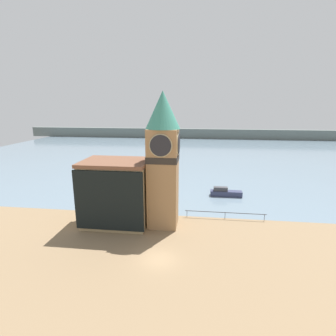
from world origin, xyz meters
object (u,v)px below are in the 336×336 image
(clock_tower, at_px, (163,157))
(boat_near, at_px, (225,193))
(mooring_bollard_near, at_px, (175,222))
(pier_building, at_px, (116,193))

(clock_tower, relative_size, boat_near, 3.18)
(boat_near, height_order, mooring_bollard_near, boat_near)
(pier_building, xyz_separation_m, mooring_bollard_near, (8.75, 0.71, -4.53))
(clock_tower, xyz_separation_m, boat_near, (10.25, 13.85, -9.56))
(clock_tower, distance_m, boat_near, 19.70)
(clock_tower, xyz_separation_m, pier_building, (-6.97, -0.39, -5.40))
(mooring_bollard_near, bearing_deg, boat_near, 57.92)
(pier_building, relative_size, boat_near, 1.59)
(clock_tower, distance_m, pier_building, 8.83)
(boat_near, xyz_separation_m, mooring_bollard_near, (-8.47, -13.52, -0.37))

